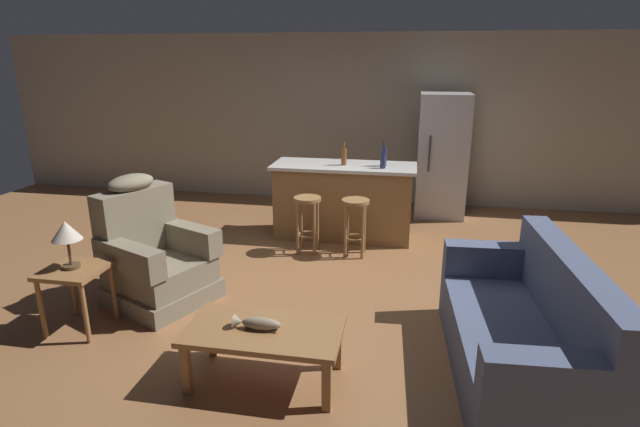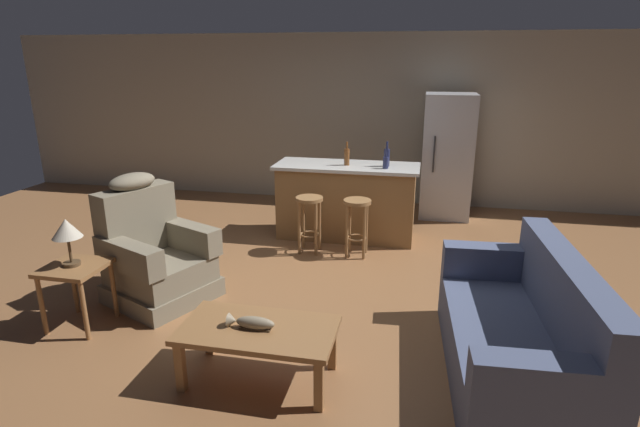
# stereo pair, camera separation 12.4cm
# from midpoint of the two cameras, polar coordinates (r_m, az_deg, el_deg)

# --- Properties ---
(ground_plane) EXTENTS (12.00, 12.00, 0.00)m
(ground_plane) POSITION_cam_midpoint_polar(r_m,az_deg,el_deg) (5.31, -0.06, -7.45)
(ground_plane) COLOR brown
(back_wall) EXTENTS (12.00, 0.05, 2.60)m
(back_wall) POSITION_cam_midpoint_polar(r_m,az_deg,el_deg) (7.97, 4.12, 10.63)
(back_wall) COLOR #A89E89
(back_wall) RESTS_ON ground_plane
(coffee_table) EXTENTS (1.10, 0.60, 0.42)m
(coffee_table) POSITION_cam_midpoint_polar(r_m,az_deg,el_deg) (3.64, -7.41, -13.63)
(coffee_table) COLOR olive
(coffee_table) RESTS_ON ground_plane
(fish_figurine) EXTENTS (0.34, 0.10, 0.10)m
(fish_figurine) POSITION_cam_midpoint_polar(r_m,az_deg,el_deg) (3.58, -8.25, -12.35)
(fish_figurine) COLOR #4C3823
(fish_figurine) RESTS_ON coffee_table
(couch) EXTENTS (0.95, 1.95, 0.94)m
(couch) POSITION_cam_midpoint_polar(r_m,az_deg,el_deg) (3.93, 21.50, -12.68)
(couch) COLOR #4C5675
(couch) RESTS_ON ground_plane
(recliner_near_lamp) EXTENTS (1.11, 1.11, 1.20)m
(recliner_near_lamp) POSITION_cam_midpoint_polar(r_m,az_deg,el_deg) (5.01, -19.15, -4.78)
(recliner_near_lamp) COLOR #756B56
(recliner_near_lamp) RESTS_ON ground_plane
(end_table) EXTENTS (0.48, 0.48, 0.56)m
(end_table) POSITION_cam_midpoint_polar(r_m,az_deg,el_deg) (4.70, -26.86, -6.70)
(end_table) COLOR olive
(end_table) RESTS_ON ground_plane
(table_lamp) EXTENTS (0.24, 0.24, 0.41)m
(table_lamp) POSITION_cam_midpoint_polar(r_m,az_deg,el_deg) (4.58, -27.71, -1.98)
(table_lamp) COLOR #4C3823
(table_lamp) RESTS_ON end_table
(kitchen_island) EXTENTS (1.80, 0.70, 0.95)m
(kitchen_island) POSITION_cam_midpoint_polar(r_m,az_deg,el_deg) (6.40, 2.15, 1.47)
(kitchen_island) COLOR olive
(kitchen_island) RESTS_ON ground_plane
(bar_stool_left) EXTENTS (0.32, 0.32, 0.68)m
(bar_stool_left) POSITION_cam_midpoint_polar(r_m,az_deg,el_deg) (5.86, -2.04, -0.08)
(bar_stool_left) COLOR olive
(bar_stool_left) RESTS_ON ground_plane
(bar_stool_right) EXTENTS (0.32, 0.32, 0.68)m
(bar_stool_right) POSITION_cam_midpoint_polar(r_m,az_deg,el_deg) (5.77, 3.43, -0.39)
(bar_stool_right) COLOR olive
(bar_stool_right) RESTS_ON ground_plane
(refrigerator) EXTENTS (0.70, 0.69, 1.76)m
(refrigerator) POSITION_cam_midpoint_polar(r_m,az_deg,el_deg) (7.42, 13.31, 6.43)
(refrigerator) COLOR #B7B7BC
(refrigerator) RESTS_ON ground_plane
(bottle_tall_green) EXTENTS (0.07, 0.07, 0.20)m
(bottle_tall_green) POSITION_cam_midpoint_polar(r_m,az_deg,el_deg) (6.09, 6.62, 5.87)
(bottle_tall_green) COLOR #23284C
(bottle_tall_green) RESTS_ON kitchen_island
(bottle_short_amber) EXTENTS (0.07, 0.07, 0.31)m
(bottle_short_amber) POSITION_cam_midpoint_polar(r_m,az_deg,el_deg) (6.22, 6.72, 6.47)
(bottle_short_amber) COLOR #23284C
(bottle_short_amber) RESTS_ON kitchen_island
(bottle_wine_dark) EXTENTS (0.07, 0.07, 0.29)m
(bottle_wine_dark) POSITION_cam_midpoint_polar(r_m,az_deg,el_deg) (6.24, 2.14, 6.56)
(bottle_wine_dark) COLOR brown
(bottle_wine_dark) RESTS_ON kitchen_island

